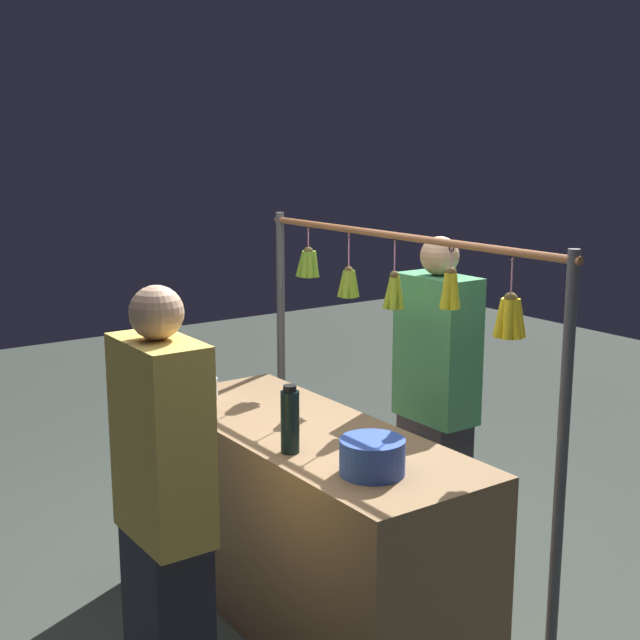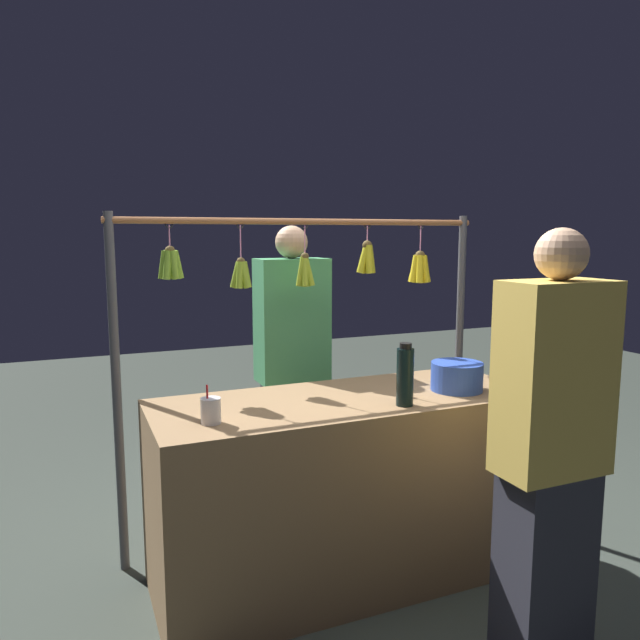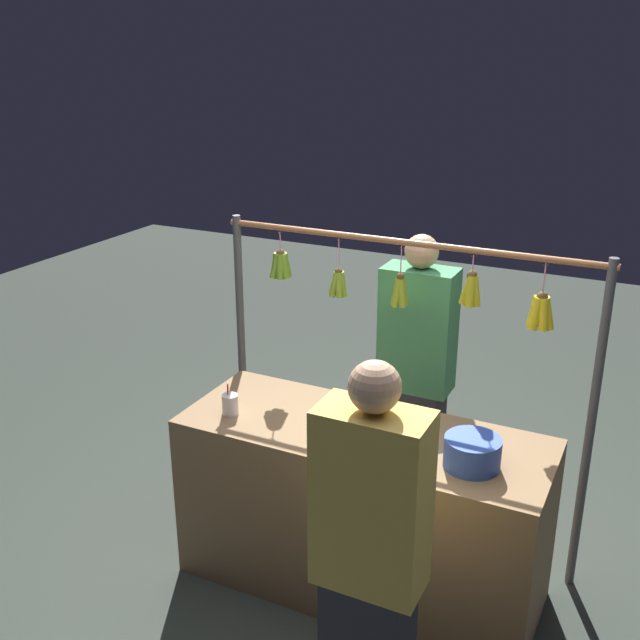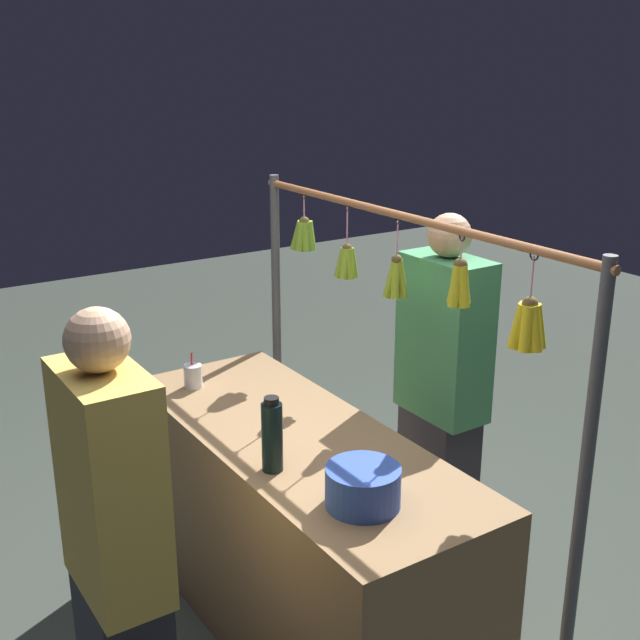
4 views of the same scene
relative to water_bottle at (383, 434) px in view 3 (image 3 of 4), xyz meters
The scene contains 8 objects.
ground_plane 1.05m from the water_bottle, 49.96° to the right, with size 12.00×12.00×0.00m, color #384039.
market_counter 0.64m from the water_bottle, 49.96° to the right, with size 1.78×0.67×0.88m, color olive.
display_rack 0.74m from the water_bottle, 76.78° to the right, with size 2.00×0.12×1.73m.
water_bottle is the anchor object (origin of this frame).
blue_bucket 0.39m from the water_bottle, 160.85° to the right, with size 0.25×0.25×0.14m, color #2D4DB4.
drink_cup 0.85m from the water_bottle, ahead, with size 0.08×0.08×0.16m.
vendor_person 0.98m from the water_bottle, 79.48° to the right, with size 0.40×0.21×1.67m.
customer_person 0.71m from the water_bottle, 108.11° to the left, with size 0.39×0.21×1.65m.
Camera 3 is at (-1.22, 2.94, 2.62)m, focal length 42.40 mm.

